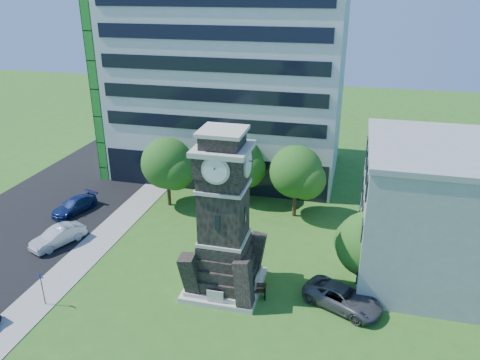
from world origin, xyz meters
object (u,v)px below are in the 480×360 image
(car_street_mid, at_px, (58,237))
(park_bench, at_px, (252,290))
(clock_tower, at_px, (224,224))
(car_east_lot, at_px, (343,298))
(car_street_north, at_px, (74,205))
(street_sign, at_px, (42,286))

(car_street_mid, distance_m, park_bench, 18.13)
(clock_tower, relative_size, car_east_lot, 2.21)
(car_street_north, distance_m, car_east_lot, 27.81)
(car_street_north, height_order, park_bench, car_street_north)
(car_street_mid, height_order, car_east_lot, car_street_mid)
(clock_tower, bearing_deg, park_bench, -14.84)
(clock_tower, xyz_separation_m, park_bench, (2.24, -0.59, -4.74))
(car_east_lot, bearing_deg, car_street_mid, 108.57)
(clock_tower, relative_size, car_street_north, 2.49)
(park_bench, height_order, street_sign, street_sign)
(clock_tower, bearing_deg, car_street_north, 154.94)
(car_street_mid, height_order, car_street_north, car_street_mid)
(car_street_north, xyz_separation_m, street_sign, (6.13, -13.46, 0.87))
(car_street_mid, relative_size, car_street_north, 0.97)
(car_east_lot, height_order, street_sign, street_sign)
(car_east_lot, bearing_deg, park_bench, 117.85)
(car_street_mid, relative_size, car_east_lot, 0.86)
(car_east_lot, distance_m, street_sign, 20.92)
(car_street_north, bearing_deg, clock_tower, -9.74)
(clock_tower, distance_m, car_street_north, 20.21)
(car_east_lot, distance_m, park_bench, 6.39)
(car_street_mid, distance_m, street_sign, 8.52)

